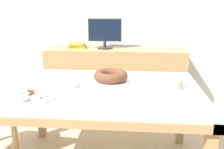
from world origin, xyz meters
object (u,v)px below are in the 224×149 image
Objects in this scene: pastry_platter at (34,96)px; cake_golden_bundt at (111,76)px; book_stack at (77,45)px; tealight_right_edge at (49,80)px; computer_monitor at (105,34)px; plate_stack at (66,84)px; tealight_left_edge at (33,77)px; tealight_near_cakes at (60,72)px; tealight_near_front at (136,74)px; cake_chocolate_round at (170,84)px.

cake_golden_bundt is at bearing 40.78° from pastry_platter.
book_stack reaches higher than tealight_right_edge.
computer_monitor reaches higher than cake_golden_bundt.
plate_stack is 5.25× the size of tealight_right_edge.
tealight_near_cakes is at bearing 40.33° from tealight_left_edge.
book_stack is 0.73× the size of cake_golden_bundt.
cake_golden_bundt is 0.68m from pastry_platter.
cake_golden_bundt is 0.72m from tealight_left_edge.
tealight_near_front is 1.00× the size of tealight_near_cakes.
computer_monitor is at bearing 69.05° from tealight_near_cakes.
plate_stack is at bearing -145.75° from tealight_near_front.
cake_golden_bundt is 0.54m from tealight_right_edge.
plate_stack is (0.16, 0.29, 0.01)m from pastry_platter.
book_stack is at bearing 90.62° from tealight_right_edge.
pastry_platter is 0.40m from tealight_right_edge.
pastry_platter is 0.33m from plate_stack.
book_stack is at bearing 91.94° from tealight_near_cakes.
cake_golden_bundt is 7.94× the size of tealight_left_edge.
plate_stack is at bearing -31.10° from tealight_right_edge.
cake_golden_bundt is 0.32m from tealight_near_front.
cake_chocolate_round is at bearing 16.57° from pastry_platter.
plate_stack reaches higher than tealight_near_cakes.
cake_chocolate_round reaches higher than plate_stack.
tealight_left_edge is (-0.93, -0.18, 0.00)m from tealight_near_front.
book_stack is at bearing 116.23° from cake_golden_bundt.
tealight_left_edge is (-0.18, 0.10, 0.00)m from tealight_right_edge.
plate_stack is 5.25× the size of tealight_near_front.
computer_monitor is 1.30m from plate_stack.
tealight_right_edge is 1.00× the size of tealight_left_edge.
cake_chocolate_round reaches higher than tealight_right_edge.
tealight_right_edge and tealight_left_edge have the same top height.
tealight_right_edge is at bearing -93.76° from tealight_near_cakes.
tealight_near_cakes is 1.00× the size of tealight_right_edge.
book_stack is 5.80× the size of tealight_right_edge.
book_stack is 5.80× the size of tealight_left_edge.
pastry_platter and plate_stack have the same top height.
computer_monitor is 10.60× the size of tealight_left_edge.
tealight_near_front is (0.73, 0.68, -0.00)m from pastry_platter.
book_stack reaches higher than cake_golden_bundt.
cake_chocolate_round is 7.12× the size of tealight_near_front.
tealight_near_cakes is 0.26m from tealight_left_edge.
computer_monitor is 1.83× the size of book_stack.
book_stack is at bearing 91.20° from pastry_platter.
plate_stack is at bearing -29.64° from tealight_left_edge.
tealight_near_front is 1.00× the size of tealight_right_edge.
computer_monitor is at bearing 114.33° from tealight_near_front.
pastry_platter is 0.54m from tealight_left_edge.
book_stack is at bearing 129.52° from cake_chocolate_round.
book_stack is at bearing 80.92° from tealight_left_edge.
pastry_platter is at bearing -89.78° from tealight_near_cakes.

